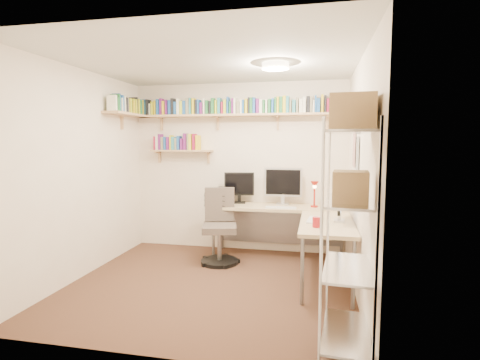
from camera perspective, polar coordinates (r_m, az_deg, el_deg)
name	(u,v)px	position (r m, az deg, el deg)	size (l,w,h in m)	color
ground	(211,284)	(4.48, -4.47, -15.56)	(3.20, 3.20, 0.00)	#4B2F20
room_shell	(210,149)	(4.17, -4.57, 4.66)	(3.24, 3.04, 2.52)	beige
wall_shelves	(207,115)	(5.55, -5.06, 9.87)	(3.12, 1.09, 0.80)	tan
corner_desk	(280,210)	(5.08, 6.13, -4.53)	(1.95, 1.90, 1.27)	#CDB085
office_chair	(220,231)	(5.12, -3.13, -7.83)	(0.54, 0.55, 1.01)	black
wire_rack	(351,178)	(2.90, 16.53, 0.27)	(0.45, 0.81, 1.98)	silver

